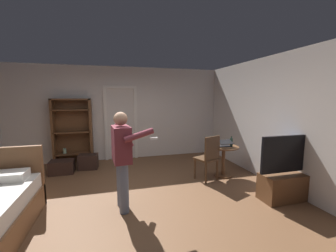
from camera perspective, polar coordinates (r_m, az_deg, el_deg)
name	(u,v)px	position (r m, az deg, el deg)	size (l,w,h in m)	color
ground_plane	(130,202)	(3.95, -10.21, -19.56)	(6.56, 6.56, 0.00)	brown
wall_back	(120,114)	(6.35, -12.83, 3.28)	(6.20, 0.12, 2.67)	silver
wall_right	(280,121)	(4.85, 27.96, 1.26)	(0.12, 5.77, 2.67)	silver
doorway_frame	(121,118)	(6.28, -12.58, 2.22)	(0.93, 0.08, 2.13)	white
bookshelf	(73,129)	(6.24, -24.23, -0.74)	(0.99, 0.32, 1.77)	brown
tv_flatscreen	(286,180)	(4.39, 29.17, -12.63)	(1.11, 0.40, 1.16)	brown
side_table	(223,156)	(5.06, 14.69, -7.76)	(0.67, 0.67, 0.70)	brown
laptop	(224,144)	(4.94, 14.75, -4.81)	(0.33, 0.33, 0.16)	black
bottle_on_table	(231,142)	(4.99, 16.68, -4.20)	(0.06, 0.06, 0.24)	#283C2C
wooden_chair	(209,156)	(4.70, 10.90, -7.95)	(0.54, 0.54, 0.99)	#4C331E
person_blue_shirt	(122,154)	(3.45, -12.19, -7.37)	(0.69, 0.62, 1.58)	slate
suitcase_dark	(62,167)	(5.74, -26.62, -9.80)	(0.54, 0.39, 0.31)	black
suitcase_small	(88,162)	(5.81, -20.65, -8.96)	(0.46, 0.33, 0.37)	black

